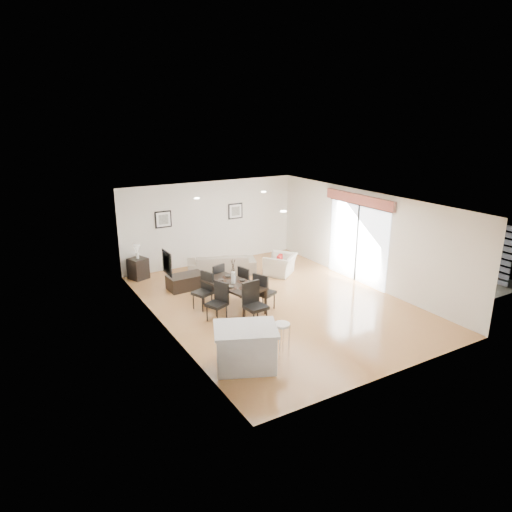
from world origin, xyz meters
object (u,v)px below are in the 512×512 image
dining_chair_head (253,301)px  coffee_table (186,282)px  dining_chair_wnear (219,299)px  side_table (138,268)px  sofa (221,264)px  bar_stool (282,328)px  dining_chair_wfar (205,288)px  dining_table (233,286)px  kitchen_island (246,347)px  dining_chair_enear (263,290)px  armchair (280,265)px  dining_chair_efar (246,281)px  dining_chair_foot (216,278)px

dining_chair_head → coffee_table: (-0.49, 2.96, -0.38)m
dining_chair_wnear → side_table: (-0.83, 3.81, -0.21)m
sofa → bar_stool: bar_stool is taller
dining_chair_wfar → dining_table: bearing=32.3°
coffee_table → kitchen_island: (-0.59, -4.53, 0.22)m
kitchen_island → dining_chair_enear: bearing=75.5°
dining_table → dining_chair_wfar: (-0.59, 0.45, -0.10)m
dining_table → dining_chair_wnear: dining_chair_wnear is taller
sofa → dining_chair_head: (-0.96, -3.65, 0.28)m
side_table → kitchen_island: 6.03m
dining_chair_wfar → sofa: bearing=124.1°
kitchen_island → bar_stool: bearing=23.6°
dining_table → kitchen_island: bearing=-126.6°
dining_chair_enear → armchair: bearing=-66.6°
armchair → coffee_table: bearing=-44.2°
sofa → dining_table: 2.82m
dining_chair_enear → coffee_table: (-1.09, 2.39, -0.34)m
dining_chair_wfar → dining_chair_enear: dining_chair_enear is taller
dining_chair_head → side_table: dining_chair_head is taller
sofa → dining_chair_efar: dining_chair_efar is taller
dining_chair_foot → coffee_table: bearing=-76.9°
armchair → side_table: side_table is taller
dining_chair_wfar → side_table: 3.10m
dining_chair_wnear → bar_stool: dining_chair_wnear is taller
dining_chair_foot → sofa: bearing=-137.2°
bar_stool → dining_chair_wfar: bearing=96.4°
armchair → kitchen_island: bearing=11.9°
dining_chair_enear → side_table: dining_chair_enear is taller
dining_chair_enear → dining_chair_foot: 1.59m
armchair → dining_chair_enear: size_ratio=0.97×
side_table → kitchen_island: bearing=-86.8°
kitchen_island → dining_chair_head: bearing=79.1°
armchair → coffee_table: armchair is taller
dining_table → coffee_table: size_ratio=1.78×
sofa → dining_chair_foot: bearing=81.0°
armchair → kitchen_island: kitchen_island is taller
dining_chair_foot → dining_chair_enear: bearing=93.8°
dining_chair_efar → coffee_table: (-1.09, 1.54, -0.30)m
dining_table → side_table: (-1.43, 3.43, -0.31)m
sofa → coffee_table: size_ratio=2.05×
dining_chair_wfar → dining_chair_head: 1.58m
dining_table → dining_chair_head: bearing=-104.3°
dining_chair_efar → kitchen_island: (-1.68, -2.99, -0.08)m
coffee_table → dining_chair_wnear: bearing=-94.0°
dining_chair_efar → dining_chair_enear: bearing=166.4°
dining_table → dining_chair_wfar: size_ratio=1.94×
dining_chair_wfar → coffee_table: (0.09, 1.49, -0.32)m
dining_chair_head → dining_chair_foot: size_ratio=1.16×
sofa → coffee_table: (-1.45, -0.69, -0.10)m
dining_table → dining_chair_foot: dining_chair_foot is taller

